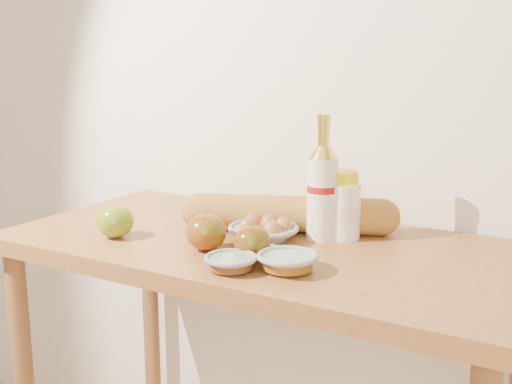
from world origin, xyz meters
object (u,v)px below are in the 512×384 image
Objects in this scene: bourbon_bottle at (322,189)px; egg_bowl at (264,231)px; baguette at (288,214)px; table at (262,291)px; cream_bottle at (343,207)px.

egg_bowl is at bearing -141.87° from bourbon_bottle.
bourbon_bottle reaches higher than baguette.
bourbon_bottle is at bearing -31.01° from baguette.
table is 0.19m from baguette.
table is 6.98× the size of egg_bowl.
baguette is at bearing -177.30° from cream_bottle.
cream_bottle is 0.14m from baguette.
egg_bowl reaches higher than table.
table is 7.53× the size of cream_bottle.
bourbon_bottle is 0.07m from cream_bottle.
cream_bottle is at bearing -15.61° from baguette.
cream_bottle is 0.93× the size of egg_bowl.
bourbon_bottle is 0.12m from baguette.
baguette reaches higher than egg_bowl.
table is at bearing -122.03° from baguette.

